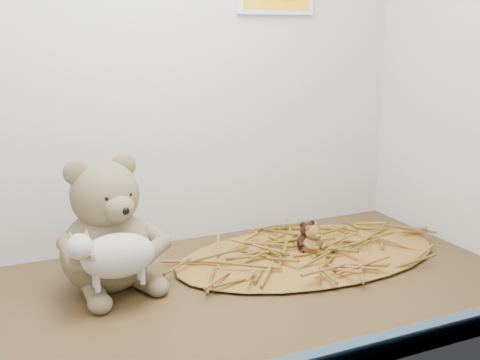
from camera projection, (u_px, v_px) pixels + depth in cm
name	position (u px, v px, depth cm)	size (l,w,h in cm)	color
alcove_shell	(175.00, 30.00, 100.41)	(120.40, 60.20, 90.40)	#3F2A15
straw_bed	(309.00, 254.00, 122.85)	(57.42, 33.34, 1.11)	brown
main_teddy	(105.00, 224.00, 105.24)	(19.50, 20.58, 24.18)	#827550
toy_lamb	(118.00, 256.00, 98.32)	(16.17, 9.87, 10.45)	beige
mini_teddy_tan	(313.00, 238.00, 121.19)	(5.08, 5.36, 6.30)	olive
mini_teddy_brown	(307.00, 235.00, 122.70)	(5.24, 5.53, 6.50)	black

